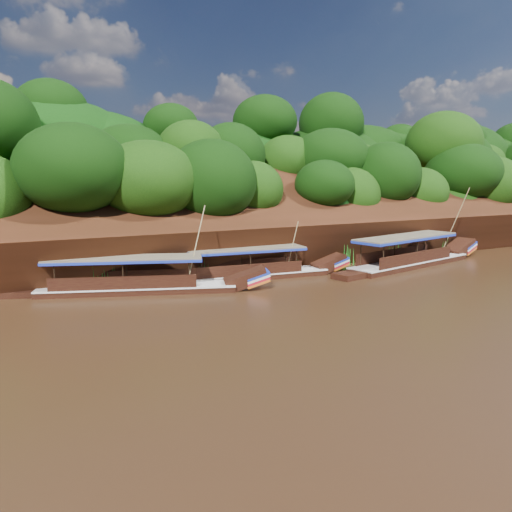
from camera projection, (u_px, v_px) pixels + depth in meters
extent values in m
plane|color=black|center=(344.00, 298.00, 31.38)|extent=(160.00, 160.00, 0.00)
cube|color=black|center=(235.00, 222.00, 44.80)|extent=(120.00, 16.12, 13.64)
cube|color=black|center=(196.00, 246.00, 54.10)|extent=(120.00, 24.00, 12.00)
ellipsoid|color=#163F0A|center=(174.00, 226.00, 41.17)|extent=(18.00, 8.00, 6.40)
ellipsoid|color=#163F0A|center=(205.00, 159.00, 50.00)|extent=(24.00, 11.00, 8.40)
ellipsoid|color=#163F0A|center=(439.00, 214.00, 54.51)|extent=(18.00, 8.00, 6.00)
ellipsoid|color=#163F0A|center=(451.00, 166.00, 64.78)|extent=(22.00, 10.00, 8.00)
cube|color=black|center=(411.00, 266.00, 42.43)|extent=(14.05, 5.15, 0.97)
cube|color=silver|center=(411.00, 261.00, 42.35)|extent=(14.06, 5.22, 0.11)
cube|color=black|center=(459.00, 249.00, 47.19)|extent=(3.56, 2.41, 1.89)
cube|color=#192FA3|center=(464.00, 245.00, 47.68)|extent=(2.04, 2.16, 0.70)
cube|color=#B11321|center=(463.00, 248.00, 47.74)|extent=(2.04, 2.16, 0.70)
cube|color=brown|center=(406.00, 237.00, 41.47)|extent=(11.18, 4.89, 0.13)
cube|color=#192FA3|center=(406.00, 238.00, 41.49)|extent=(11.18, 4.89, 0.19)
cylinder|color=tan|center=(456.00, 219.00, 45.15)|extent=(0.53, 2.93, 5.78)
cube|color=black|center=(255.00, 278.00, 37.57)|extent=(11.49, 3.27, 0.85)
cube|color=silver|center=(255.00, 273.00, 37.50)|extent=(11.50, 3.33, 0.09)
cube|color=black|center=(329.00, 264.00, 39.78)|extent=(2.84, 1.83, 1.60)
cube|color=#192FA3|center=(337.00, 260.00, 39.99)|extent=(1.56, 1.76, 0.58)
cube|color=#B11321|center=(337.00, 264.00, 40.04)|extent=(1.56, 1.76, 0.58)
cube|color=brown|center=(246.00, 249.00, 36.94)|extent=(9.08, 3.32, 0.11)
cube|color=#192FA3|center=(246.00, 250.00, 36.96)|extent=(9.08, 3.32, 0.17)
cylinder|color=tan|center=(293.00, 246.00, 37.69)|extent=(0.36, 1.13, 3.78)
cube|color=black|center=(138.00, 292.00, 32.97)|extent=(12.75, 6.28, 0.87)
cube|color=silver|center=(138.00, 286.00, 32.90)|extent=(12.77, 6.34, 0.10)
cube|color=black|center=(246.00, 279.00, 33.86)|extent=(3.36, 2.51, 1.72)
cube|color=#192FA3|center=(257.00, 275.00, 33.93)|extent=(2.03, 2.09, 0.64)
cube|color=#B11321|center=(257.00, 279.00, 33.98)|extent=(2.03, 2.09, 0.64)
cube|color=brown|center=(124.00, 258.00, 32.48)|extent=(10.24, 5.66, 0.12)
cube|color=#192FA3|center=(124.00, 260.00, 32.50)|extent=(10.24, 5.66, 0.17)
cylinder|color=tan|center=(196.00, 245.00, 32.82)|extent=(1.55, 0.38, 5.18)
cone|color=#23701C|center=(104.00, 279.00, 33.33)|extent=(1.50, 1.50, 1.63)
cone|color=#23701C|center=(200.00, 271.00, 36.28)|extent=(1.50, 1.50, 1.55)
cone|color=#23701C|center=(292.00, 260.00, 40.67)|extent=(1.50, 1.50, 1.64)
cone|color=#23701C|center=(347.00, 253.00, 42.64)|extent=(1.50, 1.50, 2.22)
cone|color=#23701C|center=(392.00, 251.00, 44.95)|extent=(1.50, 1.50, 1.84)
cone|color=#23701C|center=(441.00, 245.00, 48.14)|extent=(1.50, 1.50, 1.87)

